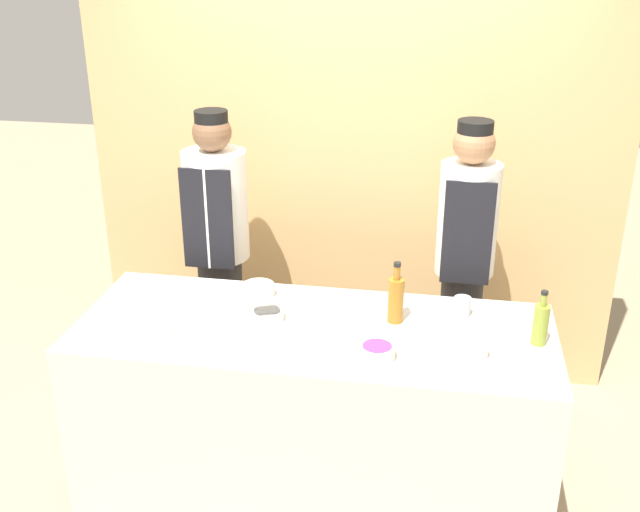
# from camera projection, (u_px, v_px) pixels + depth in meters

# --- Properties ---
(ground_plane) EXTENTS (14.00, 14.00, 0.00)m
(ground_plane) POSITION_uv_depth(u_px,v_px,m) (314.00, 482.00, 3.76)
(ground_plane) COLOR tan
(cabinet_wall) EXTENTS (3.09, 0.18, 2.40)m
(cabinet_wall) POSITION_uv_depth(u_px,v_px,m) (352.00, 180.00, 4.41)
(cabinet_wall) COLOR tan
(cabinet_wall) RESTS_ON ground_plane
(counter) EXTENTS (2.18, 0.84, 0.89)m
(counter) POSITION_uv_depth(u_px,v_px,m) (314.00, 408.00, 3.58)
(counter) COLOR beige
(counter) RESTS_ON ground_plane
(sauce_bowl_purple) EXTENTS (0.15, 0.15, 0.06)m
(sauce_bowl_purple) POSITION_uv_depth(u_px,v_px,m) (377.00, 351.00, 3.14)
(sauce_bowl_purple) COLOR silver
(sauce_bowl_purple) RESTS_ON counter
(sauce_bowl_red) EXTENTS (0.13, 0.13, 0.06)m
(sauce_bowl_red) POSITION_uv_depth(u_px,v_px,m) (473.00, 349.00, 3.16)
(sauce_bowl_red) COLOR silver
(sauce_bowl_red) RESTS_ON counter
(sauce_bowl_brown) EXTENTS (0.16, 0.16, 0.05)m
(sauce_bowl_brown) POSITION_uv_depth(u_px,v_px,m) (267.00, 314.00, 3.46)
(sauce_bowl_brown) COLOR silver
(sauce_bowl_brown) RESTS_ON counter
(sauce_bowl_white) EXTENTS (0.16, 0.16, 0.06)m
(sauce_bowl_white) POSITION_uv_depth(u_px,v_px,m) (258.00, 289.00, 3.69)
(sauce_bowl_white) COLOR silver
(sauce_bowl_white) RESTS_ON counter
(cutting_board) EXTENTS (0.37, 0.26, 0.02)m
(cutting_board) POSITION_uv_depth(u_px,v_px,m) (143.00, 319.00, 3.45)
(cutting_board) COLOR white
(cutting_board) RESTS_ON counter
(bottle_oil) EXTENTS (0.07, 0.07, 0.25)m
(bottle_oil) POSITION_uv_depth(u_px,v_px,m) (541.00, 323.00, 3.23)
(bottle_oil) COLOR olive
(bottle_oil) RESTS_ON counter
(bottle_amber) EXTENTS (0.07, 0.07, 0.30)m
(bottle_amber) POSITION_uv_depth(u_px,v_px,m) (396.00, 299.00, 3.41)
(bottle_amber) COLOR #9E661E
(bottle_amber) RESTS_ON counter
(cup_steel) EXTENTS (0.08, 0.08, 0.09)m
(cup_steel) POSITION_uv_depth(u_px,v_px,m) (462.00, 306.00, 3.50)
(cup_steel) COLOR #B7B7BC
(cup_steel) RESTS_ON counter
(chef_left) EXTENTS (0.35, 0.35, 1.70)m
(chef_left) POSITION_uv_depth(u_px,v_px,m) (218.00, 249.00, 4.16)
(chef_left) COLOR #28282D
(chef_left) RESTS_ON ground_plane
(chef_right) EXTENTS (0.31, 0.31, 1.70)m
(chef_right) POSITION_uv_depth(u_px,v_px,m) (464.00, 263.00, 3.94)
(chef_right) COLOR #28282D
(chef_right) RESTS_ON ground_plane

